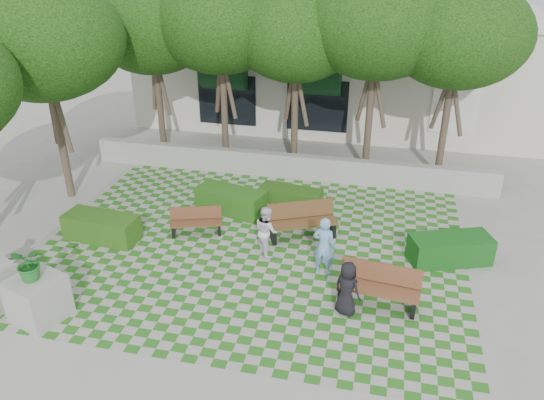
% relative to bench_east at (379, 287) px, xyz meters
% --- Properties ---
extents(ground, '(90.00, 90.00, 0.00)m').
position_rel_bench_east_xyz_m(ground, '(-3.67, 0.74, -0.50)').
color(ground, gray).
rests_on(ground, ground).
extents(lawn, '(12.00, 12.00, 0.00)m').
position_rel_bench_east_xyz_m(lawn, '(-3.67, 1.74, -0.49)').
color(lawn, '#2B721E').
rests_on(lawn, ground).
extents(sidewalk_west, '(2.00, 12.00, 0.01)m').
position_rel_bench_east_xyz_m(sidewalk_west, '(-10.87, 1.74, -0.49)').
color(sidewalk_west, '#9E9B93').
rests_on(sidewalk_west, ground).
extents(retaining_wall, '(15.00, 0.36, 0.90)m').
position_rel_bench_east_xyz_m(retaining_wall, '(-3.67, 6.94, -0.05)').
color(retaining_wall, '#9E9B93').
rests_on(retaining_wall, ground).
extents(bench_east, '(2.03, 0.88, 1.03)m').
position_rel_bench_east_xyz_m(bench_east, '(0.00, 0.00, 0.00)').
color(bench_east, brown).
rests_on(bench_east, ground).
extents(bench_mid, '(2.12, 1.46, 1.07)m').
position_rel_bench_east_xyz_m(bench_mid, '(-2.38, 2.79, 0.02)').
color(bench_mid, '#52371C').
rests_on(bench_mid, ground).
extents(bench_west, '(1.62, 0.96, 0.81)m').
position_rel_bench_east_xyz_m(bench_west, '(-5.52, 2.27, -0.11)').
color(bench_west, brown).
rests_on(bench_west, ground).
extents(hedge_east, '(2.37, 1.59, 0.77)m').
position_rel_bench_east_xyz_m(hedge_east, '(1.84, 2.36, -0.11)').
color(hedge_east, '#134816').
rests_on(hedge_east, ground).
extents(hedge_midright, '(2.12, 1.11, 0.71)m').
position_rel_bench_east_xyz_m(hedge_midright, '(-3.06, 4.48, -0.14)').
color(hedge_midright, '#204712').
rests_on(hedge_midright, ground).
extents(hedge_midleft, '(2.37, 1.41, 0.78)m').
position_rel_bench_east_xyz_m(hedge_midleft, '(-4.91, 3.86, -0.11)').
color(hedge_midleft, '#215115').
rests_on(hedge_midleft, ground).
extents(hedge_west, '(2.28, 1.08, 0.77)m').
position_rel_bench_east_xyz_m(hedge_west, '(-8.14, 1.34, -0.11)').
color(hedge_west, '#255115').
rests_on(hedge_west, ground).
extents(planter_front, '(1.37, 1.37, 1.94)m').
position_rel_bench_east_xyz_m(planter_front, '(-7.75, -2.29, 0.29)').
color(planter_front, '#9E9B93').
rests_on(planter_front, ground).
extents(person_blue, '(0.67, 0.50, 1.67)m').
position_rel_bench_east_xyz_m(person_blue, '(-1.50, 1.02, 0.34)').
color(person_blue, '#7AA8DE').
rests_on(person_blue, ground).
extents(person_dark, '(0.82, 0.72, 1.40)m').
position_rel_bench_east_xyz_m(person_dark, '(-0.73, -0.52, 0.20)').
color(person_dark, black).
rests_on(person_dark, ground).
extents(person_white, '(0.89, 0.91, 1.49)m').
position_rel_bench_east_xyz_m(person_white, '(-3.19, 1.63, 0.24)').
color(person_white, white).
rests_on(person_white, ground).
extents(tree_row, '(17.70, 13.40, 7.41)m').
position_rel_bench_east_xyz_m(tree_row, '(-5.53, 6.70, 4.68)').
color(tree_row, '#47382B').
rests_on(tree_row, ground).
extents(building, '(18.00, 8.92, 5.15)m').
position_rel_bench_east_xyz_m(building, '(-2.74, 14.82, 2.02)').
color(building, beige).
rests_on(building, ground).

